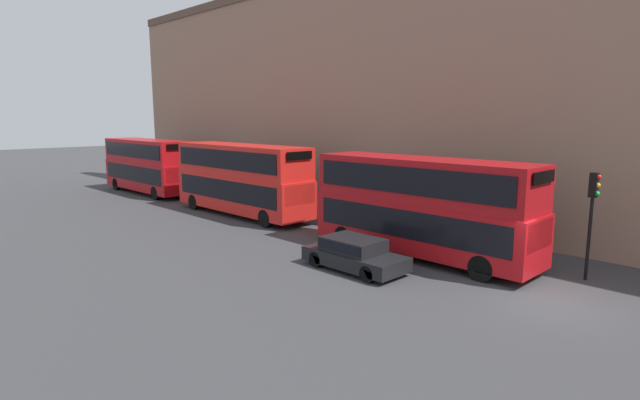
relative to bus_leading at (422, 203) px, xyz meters
name	(u,v)px	position (x,y,z in m)	size (l,w,h in m)	color
ground_plane	(544,302)	(-1.60, -5.95, -2.37)	(200.00, 200.00, 0.00)	#38383A
building_facade	(629,73)	(5.40, -5.95, 5.40)	(1.10, 80.00, 14.92)	#93705B
bus_leading	(422,203)	(0.00, 0.00, 0.00)	(2.59, 10.12, 4.29)	#A80F14
bus_second_in_queue	(241,177)	(0.00, 13.08, 0.03)	(2.59, 10.70, 4.34)	red
bus_third_in_queue	(147,164)	(0.00, 25.66, -0.02)	(2.59, 10.10, 4.24)	#A80F14
car_dark_sedan	(354,253)	(-3.40, 0.82, -1.68)	(1.87, 4.24, 1.28)	black
traffic_light	(593,204)	(1.82, -6.12, 0.53)	(0.30, 0.36, 4.03)	black
pedestrian	(242,192)	(2.73, 16.91, -1.61)	(0.36, 0.36, 1.65)	maroon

